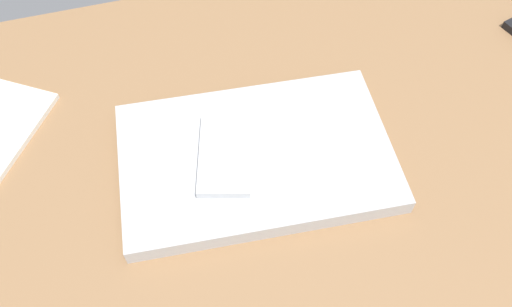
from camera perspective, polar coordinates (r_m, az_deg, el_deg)
desk_surface at (r=67.32cm, az=3.47°, el=-3.19°), size 120.00×80.00×3.00cm
laptop_closed at (r=66.06cm, az=0.00°, el=-0.38°), size 35.84×24.58×2.47cm
cell_phone_on_laptop at (r=64.11cm, az=-3.43°, el=-0.16°), size 9.33×12.92×1.29cm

